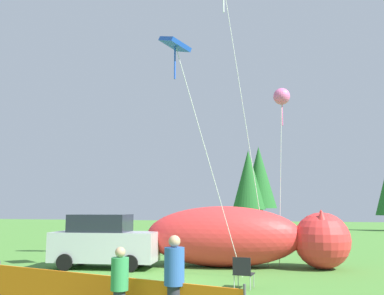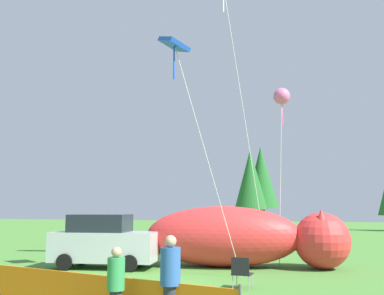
# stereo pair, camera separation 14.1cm
# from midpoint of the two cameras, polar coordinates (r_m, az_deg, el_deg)

# --- Properties ---
(ground_plane) EXTENTS (120.00, 120.00, 0.00)m
(ground_plane) POSITION_cam_midpoint_polar(r_m,az_deg,el_deg) (13.36, -7.02, -18.05)
(ground_plane) COLOR #477F33
(parked_car) EXTENTS (4.23, 2.18, 2.07)m
(parked_car) POSITION_cam_midpoint_polar(r_m,az_deg,el_deg) (17.48, -11.89, -12.18)
(parked_car) COLOR #B7BCC1
(parked_car) RESTS_ON ground
(folding_chair) EXTENTS (0.61, 0.61, 0.91)m
(folding_chair) POSITION_cam_midpoint_polar(r_m,az_deg,el_deg) (13.04, 6.49, -16.04)
(folding_chair) COLOR black
(folding_chair) RESTS_ON ground
(inflatable_cat) EXTENTS (8.13, 3.01, 2.39)m
(inflatable_cat) POSITION_cam_midpoint_polar(r_m,az_deg,el_deg) (17.46, 6.39, -12.01)
(inflatable_cat) COLOR red
(inflatable_cat) RESTS_ON ground
(spectator_in_blue_shirt) EXTENTS (0.39, 0.39, 1.81)m
(spectator_in_blue_shirt) POSITION_cam_midpoint_polar(r_m,az_deg,el_deg) (8.65, -2.87, -17.05)
(spectator_in_blue_shirt) COLOR #2D2D38
(spectator_in_blue_shirt) RESTS_ON ground
(spectator_in_white_shirt) EXTENTS (0.34, 0.34, 1.58)m
(spectator_in_white_shirt) POSITION_cam_midpoint_polar(r_m,az_deg,el_deg) (8.87, -10.11, -17.54)
(spectator_in_white_shirt) COLOR #2D2D38
(spectator_in_white_shirt) RESTS_ON ground
(kite_pink_octopus) EXTENTS (0.73, 0.84, 7.51)m
(kite_pink_octopus) POSITION_cam_midpoint_polar(r_m,az_deg,el_deg) (19.18, 11.65, 6.56)
(kite_pink_octopus) COLOR silver
(kite_pink_octopus) RESTS_ON ground
(kite_blue_box) EXTENTS (2.82, 1.42, 8.52)m
(kite_blue_box) POSITION_cam_midpoint_polar(r_m,az_deg,el_deg) (15.85, -2.39, 13.03)
(kite_blue_box) COLOR silver
(kite_blue_box) RESTS_ON ground
(horizon_tree_west) EXTENTS (3.88, 3.88, 9.25)m
(horizon_tree_west) POSITION_cam_midpoint_polar(r_m,az_deg,el_deg) (49.56, 8.85, -3.98)
(horizon_tree_west) COLOR brown
(horizon_tree_west) RESTS_ON ground
(horizon_tree_mid) EXTENTS (3.64, 3.64, 8.70)m
(horizon_tree_mid) POSITION_cam_midpoint_polar(r_m,az_deg,el_deg) (48.12, 7.46, -4.30)
(horizon_tree_mid) COLOR brown
(horizon_tree_mid) RESTS_ON ground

